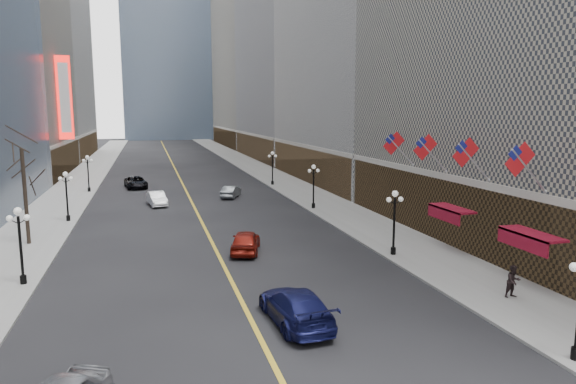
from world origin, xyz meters
TOP-DOWN VIEW (x-y plane):
  - sidewalk_east at (14.00, 70.00)m, footprint 6.00×230.00m
  - sidewalk_west at (-14.00, 70.00)m, footprint 6.00×230.00m
  - lane_line at (0.00, 80.00)m, footprint 0.25×200.00m
  - bldg_east_c at (29.88, 106.00)m, footprint 26.60×40.60m
  - bldg_east_d at (29.90, 149.00)m, footprint 26.60×46.60m
  - streetlamp_east_1 at (11.80, 30.00)m, footprint 1.26×0.44m
  - streetlamp_east_2 at (11.80, 48.00)m, footprint 1.26×0.44m
  - streetlamp_east_3 at (11.80, 66.00)m, footprint 1.26×0.44m
  - streetlamp_west_1 at (-11.80, 30.00)m, footprint 1.26×0.44m
  - streetlamp_west_2 at (-11.80, 48.00)m, footprint 1.26×0.44m
  - streetlamp_west_3 at (-11.80, 66.00)m, footprint 1.26×0.44m
  - flag_2 at (15.31, 22.00)m, footprint 2.87×0.12m
  - flag_3 at (15.31, 27.00)m, footprint 2.87×0.12m
  - flag_4 at (15.31, 32.00)m, footprint 2.87×0.12m
  - flag_5 at (15.31, 37.00)m, footprint 2.87×0.12m
  - awning_b at (16.11, 22.00)m, footprint 1.40×4.00m
  - awning_c at (16.11, 30.00)m, footprint 1.40×4.00m
  - theatre_marquee at (-15.88, 80.00)m, footprint 2.00×0.55m
  - tree_west_far at (-13.50, 40.00)m, footprint 3.60×3.60m
  - car_nb_mid at (-3.79, 54.64)m, footprint 2.28×4.75m
  - car_nb_far at (-6.21, 68.49)m, footprint 3.33×5.85m
  - car_sb_near at (2.00, 20.76)m, footprint 2.78×5.99m
  - car_sb_mid at (2.00, 33.74)m, footprint 3.13×5.13m
  - car_sb_far at (4.73, 57.59)m, footprint 3.07×4.51m
  - ped_east_walk at (14.12, 20.61)m, footprint 0.91×0.55m

SIDE VIEW (x-z plane):
  - lane_line at x=0.00m, z-range 0.00..0.02m
  - sidewalk_east at x=14.00m, z-range 0.00..0.15m
  - sidewalk_west at x=-14.00m, z-range 0.00..0.15m
  - car_sb_far at x=4.73m, z-range 0.00..1.41m
  - car_nb_mid at x=-3.79m, z-range 0.00..1.50m
  - car_nb_far at x=-6.21m, z-range 0.00..1.54m
  - car_sb_mid at x=2.00m, z-range 0.00..1.63m
  - car_sb_near at x=2.00m, z-range 0.00..1.70m
  - ped_east_walk at x=14.12m, z-range 0.15..1.94m
  - streetlamp_east_1 at x=11.80m, z-range 0.64..5.16m
  - streetlamp_east_2 at x=11.80m, z-range 0.64..5.16m
  - streetlamp_east_3 at x=11.80m, z-range 0.64..5.16m
  - streetlamp_west_1 at x=-11.80m, z-range 0.64..5.16m
  - streetlamp_west_2 at x=-11.80m, z-range 0.64..5.16m
  - streetlamp_west_3 at x=-11.80m, z-range 0.64..5.16m
  - awning_b at x=16.11m, z-range 2.62..3.54m
  - awning_c at x=16.11m, z-range 2.62..3.54m
  - tree_west_far at x=-13.50m, z-range 2.28..10.20m
  - flag_2 at x=15.31m, z-range 5.85..8.72m
  - flag_3 at x=15.31m, z-range 5.85..8.72m
  - flag_4 at x=15.31m, z-range 5.85..8.72m
  - flag_5 at x=15.31m, z-range 5.85..8.72m
  - theatre_marquee at x=-15.88m, z-range 6.00..18.00m
  - bldg_east_c at x=29.88m, z-range -0.22..48.58m
  - bldg_east_d at x=29.90m, z-range -0.23..62.57m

